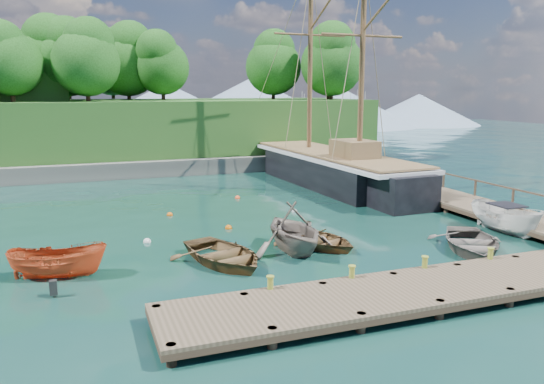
{
  "coord_description": "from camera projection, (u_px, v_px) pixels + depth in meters",
  "views": [
    {
      "loc": [
        -9.61,
        -20.48,
        7.02
      ],
      "look_at": [
        -0.71,
        3.67,
        2.0
      ],
      "focal_mm": 35.0,
      "sensor_mm": 36.0,
      "label": 1
    }
  ],
  "objects": [
    {
      "name": "ground",
      "position": [
        316.0,
        250.0,
        23.47
      ],
      "size": [
        160.0,
        160.0,
        0.0
      ],
      "primitive_type": "plane",
      "color": "#11352B",
      "rests_on": "ground"
    },
    {
      "name": "bollard_3",
      "position": [
        489.0,
        274.0,
        20.47
      ],
      "size": [
        0.26,
        0.26,
        0.45
      ],
      "primitive_type": "cylinder",
      "color": "olive",
      "rests_on": "ground"
    },
    {
      "name": "rowboat_3",
      "position": [
        471.0,
        250.0,
        23.44
      ],
      "size": [
        5.17,
        5.7,
        0.97
      ],
      "primitive_type": "imported",
      "rotation": [
        0.0,
        0.0,
        -0.5
      ],
      "color": "#696059",
      "rests_on": "ground"
    },
    {
      "name": "headland",
      "position": [
        35.0,
        106.0,
        46.92
      ],
      "size": [
        51.0,
        19.31,
        12.9
      ],
      "color": "#474744",
      "rests_on": "ground"
    },
    {
      "name": "mooring_buoy_1",
      "position": [
        229.0,
        229.0,
        27.07
      ],
      "size": [
        0.36,
        0.36,
        0.36
      ],
      "primitive_type": "sphere",
      "color": "#D35C07",
      "rests_on": "ground"
    },
    {
      "name": "schooner",
      "position": [
        332.0,
        171.0,
        38.96
      ],
      "size": [
        5.65,
        26.17,
        18.93
      ],
      "rotation": [
        0.0,
        0.0,
        0.05
      ],
      "color": "black",
      "rests_on": "ground"
    },
    {
      "name": "mooring_buoy_0",
      "position": [
        147.0,
        242.0,
        24.65
      ],
      "size": [
        0.36,
        0.36,
        0.36
      ],
      "primitive_type": "sphere",
      "color": "silver",
      "rests_on": "ground"
    },
    {
      "name": "motorboat_orange",
      "position": [
        59.0,
        278.0,
        20.05
      ],
      "size": [
        3.9,
        2.22,
        1.42
      ],
      "primitive_type": "imported",
      "rotation": [
        0.0,
        0.0,
        1.33
      ],
      "color": "#C44D23",
      "rests_on": "ground"
    },
    {
      "name": "bollard_1",
      "position": [
        351.0,
        294.0,
        18.43
      ],
      "size": [
        0.26,
        0.26,
        0.45
      ],
      "primitive_type": "cylinder",
      "color": "olive",
      "rests_on": "ground"
    },
    {
      "name": "mooring_buoy_2",
      "position": [
        288.0,
        228.0,
        27.18
      ],
      "size": [
        0.3,
        0.3,
        0.3
      ],
      "primitive_type": "sphere",
      "color": "orange",
      "rests_on": "ground"
    },
    {
      "name": "mooring_buoy_3",
      "position": [
        295.0,
        212.0,
        30.68
      ],
      "size": [
        0.32,
        0.32,
        0.32
      ],
      "primitive_type": "sphere",
      "color": "silver",
      "rests_on": "ground"
    },
    {
      "name": "bollard_0",
      "position": [
        270.0,
        306.0,
        17.41
      ],
      "size": [
        0.26,
        0.26,
        0.45
      ],
      "primitive_type": "cylinder",
      "color": "olive",
      "rests_on": "ground"
    },
    {
      "name": "distant_ridge",
      "position": [
        163.0,
        105.0,
        88.56
      ],
      "size": [
        117.0,
        40.0,
        10.0
      ],
      "color": "#728CA5",
      "rests_on": "ground"
    },
    {
      "name": "rowboat_0",
      "position": [
        224.0,
        263.0,
        21.71
      ],
      "size": [
        4.55,
        5.47,
        0.98
      ],
      "primitive_type": "imported",
      "rotation": [
        0.0,
        0.0,
        0.28
      ],
      "color": "brown",
      "rests_on": "ground"
    },
    {
      "name": "bollard_2",
      "position": [
        424.0,
        283.0,
        19.45
      ],
      "size": [
        0.26,
        0.26,
        0.45
      ],
      "primitive_type": "cylinder",
      "color": "olive",
      "rests_on": "ground"
    },
    {
      "name": "rowboat_1",
      "position": [
        294.0,
        252.0,
        23.26
      ],
      "size": [
        3.97,
        4.55,
        2.32
      ],
      "primitive_type": "imported",
      "rotation": [
        0.0,
        0.0,
        0.04
      ],
      "color": "#73675D",
      "rests_on": "ground"
    },
    {
      "name": "cabin_boat_white",
      "position": [
        504.0,
        233.0,
        26.27
      ],
      "size": [
        1.71,
        4.35,
        1.67
      ],
      "primitive_type": "imported",
      "rotation": [
        0.0,
        0.0,
        0.02
      ],
      "color": "silver",
      "rests_on": "ground"
    },
    {
      "name": "dock_near",
      "position": [
        449.0,
        285.0,
        18.08
      ],
      "size": [
        20.0,
        3.2,
        1.1
      ],
      "color": "#4D412F",
      "rests_on": "ground"
    },
    {
      "name": "mooring_buoy_4",
      "position": [
        170.0,
        215.0,
        29.88
      ],
      "size": [
        0.34,
        0.34,
        0.34
      ],
      "primitive_type": "sphere",
      "color": "#D35B0B",
      "rests_on": "ground"
    },
    {
      "name": "mooring_buoy_5",
      "position": [
        238.0,
        198.0,
        34.52
      ],
      "size": [
        0.35,
        0.35,
        0.35
      ],
      "primitive_type": "sphere",
      "color": "#FB4D1E",
      "rests_on": "ground"
    },
    {
      "name": "dock_east",
      "position": [
        434.0,
        194.0,
        33.73
      ],
      "size": [
        3.2,
        24.0,
        1.1
      ],
      "color": "#4D412F",
      "rests_on": "ground"
    },
    {
      "name": "rowboat_2",
      "position": [
        317.0,
        246.0,
        24.08
      ],
      "size": [
        4.31,
        4.95,
        0.85
      ],
      "primitive_type": "imported",
      "rotation": [
        0.0,
        0.0,
        0.4
      ],
      "color": "brown",
      "rests_on": "ground"
    }
  ]
}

